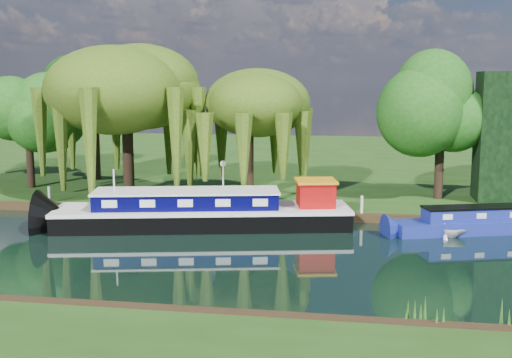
% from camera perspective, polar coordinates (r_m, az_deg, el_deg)
% --- Properties ---
extents(ground, '(120.00, 120.00, 0.00)m').
position_cam_1_polar(ground, '(30.23, -8.17, -6.47)').
color(ground, black).
extents(far_bank, '(120.00, 52.00, 0.45)m').
position_cam_1_polar(far_bank, '(62.88, 1.25, 1.73)').
color(far_bank, '#1F3B10').
rests_on(far_bank, ground).
extents(dutch_barge, '(16.27, 6.92, 3.35)m').
position_cam_1_polar(dutch_barge, '(34.92, -4.51, -2.95)').
color(dutch_barge, black).
rests_on(dutch_barge, ground).
extents(narrowboat, '(10.45, 4.83, 1.52)m').
position_cam_1_polar(narrowboat, '(35.91, 20.17, -3.61)').
color(narrowboat, navy).
rests_on(narrowboat, ground).
extents(red_dinghy, '(3.97, 3.18, 0.73)m').
position_cam_1_polar(red_dinghy, '(37.83, -14.21, -3.57)').
color(red_dinghy, '#990C0B').
rests_on(red_dinghy, ground).
extents(white_cruiser, '(2.30, 2.11, 1.03)m').
position_cam_1_polar(white_cruiser, '(34.27, 16.48, -4.93)').
color(white_cruiser, silver).
rests_on(white_cruiser, ground).
extents(willow_left, '(7.72, 7.72, 9.26)m').
position_cam_1_polar(willow_left, '(41.69, -11.46, 7.58)').
color(willow_left, black).
rests_on(willow_left, far_bank).
extents(willow_right, '(6.04, 6.04, 7.36)m').
position_cam_1_polar(willow_right, '(40.23, -0.71, 5.79)').
color(willow_right, black).
rests_on(willow_right, far_bank).
extents(tree_far_left, '(4.80, 4.80, 7.73)m').
position_cam_1_polar(tree_far_left, '(47.38, -19.64, 5.65)').
color(tree_far_left, black).
rests_on(tree_far_left, far_bank).
extents(tree_far_mid, '(5.24, 5.24, 8.57)m').
position_cam_1_polar(tree_far_mid, '(49.92, -14.20, 6.72)').
color(tree_far_mid, black).
rests_on(tree_far_mid, far_bank).
extents(tree_far_right, '(4.91, 4.91, 8.03)m').
position_cam_1_polar(tree_far_right, '(42.02, 16.16, 5.79)').
color(tree_far_right, black).
rests_on(tree_far_right, far_bank).
extents(lamppost, '(0.36, 0.36, 2.56)m').
position_cam_1_polar(lamppost, '(39.57, -2.94, 0.78)').
color(lamppost, silver).
rests_on(lamppost, far_bank).
extents(mooring_posts, '(19.16, 0.16, 1.00)m').
position_cam_1_polar(mooring_posts, '(38.02, -5.08, -1.81)').
color(mooring_posts, silver).
rests_on(mooring_posts, far_bank).
extents(reeds_near, '(33.70, 1.50, 1.10)m').
position_cam_1_polar(reeds_near, '(21.58, 3.40, -11.14)').
color(reeds_near, '#1F5015').
rests_on(reeds_near, ground).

